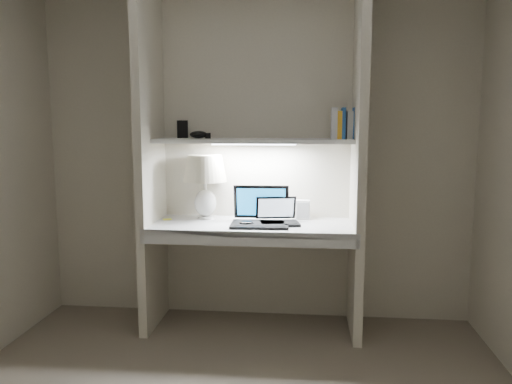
# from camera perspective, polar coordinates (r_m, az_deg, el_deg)

# --- Properties ---
(back_wall) EXTENTS (3.20, 0.01, 2.50)m
(back_wall) POSITION_cam_1_polar(r_m,az_deg,el_deg) (3.75, 0.02, 4.44)
(back_wall) COLOR beige
(back_wall) RESTS_ON floor
(alcove_panel_left) EXTENTS (0.06, 0.55, 2.50)m
(alcove_panel_left) POSITION_cam_1_polar(r_m,az_deg,el_deg) (3.63, -11.99, 4.15)
(alcove_panel_left) COLOR beige
(alcove_panel_left) RESTS_ON floor
(alcove_panel_right) EXTENTS (0.06, 0.55, 2.50)m
(alcove_panel_right) POSITION_cam_1_polar(r_m,az_deg,el_deg) (3.48, 11.64, 4.00)
(alcove_panel_right) COLOR beige
(alcove_panel_right) RESTS_ON floor
(desk) EXTENTS (1.40, 0.55, 0.04)m
(desk) POSITION_cam_1_polar(r_m,az_deg,el_deg) (3.55, -0.43, -3.92)
(desk) COLOR white
(desk) RESTS_ON alcove_panel_left
(desk_apron) EXTENTS (1.46, 0.03, 0.10)m
(desk_apron) POSITION_cam_1_polar(r_m,az_deg,el_deg) (3.30, -0.92, -5.35)
(desk_apron) COLOR silver
(desk_apron) RESTS_ON desk
(shelf) EXTENTS (1.40, 0.36, 0.03)m
(shelf) POSITION_cam_1_polar(r_m,az_deg,el_deg) (3.57, -0.27, 5.87)
(shelf) COLOR silver
(shelf) RESTS_ON back_wall
(strip_light) EXTENTS (0.60, 0.04, 0.02)m
(strip_light) POSITION_cam_1_polar(r_m,az_deg,el_deg) (3.57, -0.27, 5.51)
(strip_light) COLOR white
(strip_light) RESTS_ON shelf
(table_lamp) EXTENTS (0.32, 0.32, 0.47)m
(table_lamp) POSITION_cam_1_polar(r_m,az_deg,el_deg) (3.69, -5.85, 1.84)
(table_lamp) COLOR white
(table_lamp) RESTS_ON desk
(laptop_main) EXTENTS (0.41, 0.35, 0.27)m
(laptop_main) POSITION_cam_1_polar(r_m,az_deg,el_deg) (3.51, 0.50, -2.73)
(laptop_main) COLOR black
(laptop_main) RESTS_ON desk
(laptop_netbook) EXTENTS (0.33, 0.30, 0.18)m
(laptop_netbook) POSITION_cam_1_polar(r_m,az_deg,el_deg) (3.53, 2.45, -2.94)
(laptop_netbook) COLOR black
(laptop_netbook) RESTS_ON desk
(speaker) EXTENTS (0.11, 0.08, 0.14)m
(speaker) POSITION_cam_1_polar(r_m,az_deg,el_deg) (3.70, 5.39, -2.03)
(speaker) COLOR silver
(speaker) RESTS_ON desk
(mouse) EXTENTS (0.11, 0.08, 0.04)m
(mouse) POSITION_cam_1_polar(r_m,az_deg,el_deg) (3.44, -1.12, -3.65)
(mouse) COLOR black
(mouse) RESTS_ON desk
(cable_coil) EXTENTS (0.13, 0.13, 0.01)m
(cable_coil) POSITION_cam_1_polar(r_m,az_deg,el_deg) (3.51, 2.72, -3.61)
(cable_coil) COLOR black
(cable_coil) RESTS_ON desk
(sticky_note) EXTENTS (0.08, 0.08, 0.00)m
(sticky_note) POSITION_cam_1_polar(r_m,az_deg,el_deg) (3.74, -10.10, -3.10)
(sticky_note) COLOR #F8FE35
(sticky_note) RESTS_ON desk
(book_row) EXTENTS (0.21, 0.14, 0.22)m
(book_row) POSITION_cam_1_polar(r_m,az_deg,el_deg) (3.57, 10.21, 7.64)
(book_row) COLOR silver
(book_row) RESTS_ON shelf
(shelf_box) EXTENTS (0.09, 0.08, 0.13)m
(shelf_box) POSITION_cam_1_polar(r_m,az_deg,el_deg) (3.77, -8.41, 7.11)
(shelf_box) COLOR black
(shelf_box) RESTS_ON shelf
(shelf_gadget) EXTENTS (0.14, 0.10, 0.05)m
(shelf_gadget) POSITION_cam_1_polar(r_m,az_deg,el_deg) (3.64, -6.58, 6.54)
(shelf_gadget) COLOR black
(shelf_gadget) RESTS_ON shelf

